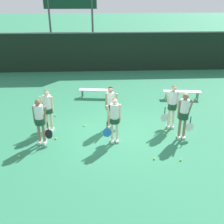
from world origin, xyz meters
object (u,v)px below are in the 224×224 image
object	(u,v)px
player_2	(184,112)
bench_courtside	(182,92)
player_4	(111,104)
tennis_ball_7	(170,121)
tennis_ball_3	(55,116)
tennis_ball_5	(181,160)
scoreboard	(70,4)
tennis_ball_4	(165,131)
player_0	(40,118)
player_3	(47,107)
player_5	(172,103)
tennis_ball_2	(154,159)
tennis_ball_6	(19,156)
tennis_ball_0	(56,138)
player_1	(114,117)
bench_far	(96,91)
tennis_ball_8	(84,125)

from	to	relation	value
player_2	bench_courtside	bearing A→B (deg)	76.02
bench_courtside	player_4	world-z (taller)	player_4
tennis_ball_7	tennis_ball_3	bearing A→B (deg)	171.28
tennis_ball_3	tennis_ball_5	xyz separation A→B (m)	(4.65, -3.69, 0.00)
scoreboard	player_4	distance (m)	10.66
tennis_ball_4	tennis_ball_7	xyz separation A→B (m)	(0.43, 0.93, 0.00)
player_0	player_3	world-z (taller)	player_0
player_4	player_5	xyz separation A→B (m)	(2.44, -0.11, 0.03)
player_0	tennis_ball_7	xyz separation A→B (m)	(5.16, 1.54, -0.99)
player_4	tennis_ball_2	bearing A→B (deg)	-54.35
player_5	tennis_ball_6	bearing A→B (deg)	-154.90
player_0	tennis_ball_7	distance (m)	5.47
player_3	tennis_ball_0	size ratio (longest dim) A/B	24.59
player_1	tennis_ball_7	bearing A→B (deg)	25.85
tennis_ball_0	tennis_ball_3	world-z (taller)	tennis_ball_0
player_5	tennis_ball_3	world-z (taller)	player_5
player_2	player_4	distance (m)	2.83
player_4	player_5	bearing A→B (deg)	3.69
bench_courtside	bench_far	size ratio (longest dim) A/B	1.11
player_1	tennis_ball_4	xyz separation A→B (m)	(2.07, 0.65, -0.99)
bench_courtside	player_2	world-z (taller)	player_2
tennis_ball_0	tennis_ball_7	xyz separation A→B (m)	(4.72, 1.28, 0.00)
player_2	tennis_ball_0	bearing A→B (deg)	-178.82
tennis_ball_2	player_1	bearing A→B (deg)	135.68
bench_far	player_1	world-z (taller)	player_1
tennis_ball_5	tennis_ball_6	size ratio (longest dim) A/B	0.98
player_2	player_5	bearing A→B (deg)	105.97
player_3	player_5	distance (m)	4.92
player_2	player_4	xyz separation A→B (m)	(-2.65, 0.98, -0.04)
scoreboard	player_4	bearing A→B (deg)	-76.88
bench_courtside	tennis_ball_6	xyz separation A→B (m)	(-7.08, -5.02, -0.33)
player_2	tennis_ball_2	distance (m)	2.18
tennis_ball_0	tennis_ball_7	bearing A→B (deg)	15.20
tennis_ball_2	bench_far	bearing A→B (deg)	108.52
tennis_ball_3	scoreboard	bearing A→B (deg)	88.97
tennis_ball_5	tennis_ball_8	distance (m)	4.23
bench_far	player_1	distance (m)	4.73
tennis_ball_4	tennis_ball_8	bearing A→B (deg)	168.40
bench_courtside	player_2	size ratio (longest dim) A/B	1.09
player_0	tennis_ball_7	world-z (taller)	player_0
tennis_ball_6	tennis_ball_7	distance (m)	6.27
player_3	tennis_ball_6	bearing A→B (deg)	-103.86
player_4	tennis_ball_6	size ratio (longest dim) A/B	24.74
player_0	tennis_ball_3	distance (m)	2.51
player_3	tennis_ball_5	size ratio (longest dim) A/B	24.44
tennis_ball_4	player_3	bearing A→B (deg)	175.23
player_5	tennis_ball_5	bearing A→B (deg)	-89.09
bench_far	tennis_ball_7	size ratio (longest dim) A/B	25.38
player_3	tennis_ball_7	distance (m)	5.18
tennis_ball_5	tennis_ball_7	bearing A→B (deg)	82.59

